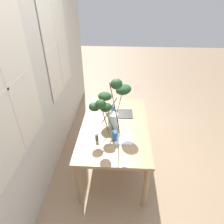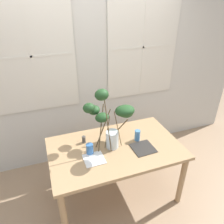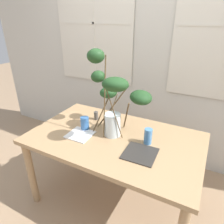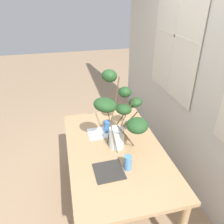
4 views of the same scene
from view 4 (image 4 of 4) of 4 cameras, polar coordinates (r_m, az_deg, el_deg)
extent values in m
plane|color=#9E7F60|center=(2.72, 0.72, -21.79)|extent=(14.00, 14.00, 0.00)
cube|color=beige|center=(2.26, 25.97, 9.98)|extent=(4.98, 0.12, 2.96)
cube|color=silver|center=(2.79, 16.10, 18.49)|extent=(0.99, 0.01, 1.36)
cube|color=silver|center=(2.78, 16.02, 18.49)|extent=(1.06, 0.01, 1.43)
cube|color=silver|center=(2.78, 15.94, 18.50)|extent=(0.02, 0.01, 1.36)
cube|color=silver|center=(2.78, 15.94, 18.50)|extent=(0.99, 0.01, 0.02)
cube|color=tan|center=(2.21, 0.83, -9.82)|extent=(1.51, 0.92, 0.04)
cylinder|color=tan|center=(2.94, -10.26, -8.11)|extent=(0.07, 0.07, 0.71)
cylinder|color=tan|center=(3.06, 4.90, -6.10)|extent=(0.07, 0.07, 0.71)
cylinder|color=silver|center=(2.16, 1.19, -6.67)|extent=(0.15, 0.15, 0.21)
cylinder|color=silver|center=(2.20, 1.17, -8.08)|extent=(0.13, 0.13, 0.07)
cylinder|color=brown|center=(2.16, 2.09, -4.08)|extent=(0.10, 0.10, 0.35)
ellipsoid|color=#1E421E|center=(2.11, 3.04, 0.69)|extent=(0.23, 0.23, 0.12)
cylinder|color=brown|center=(2.18, 2.25, -1.78)|extent=(0.15, 0.23, 0.48)
ellipsoid|color=#1E421E|center=(2.19, 3.34, 5.17)|extent=(0.20, 0.18, 0.14)
cylinder|color=brown|center=(2.19, 3.63, -3.12)|extent=(0.24, 0.16, 0.39)
ellipsoid|color=#1E421E|center=(2.18, 6.12, 2.49)|extent=(0.20, 0.20, 0.13)
cylinder|color=brown|center=(2.07, 0.29, -0.16)|extent=(0.05, 0.14, 0.69)
ellipsoid|color=#1E421E|center=(1.98, -0.68, 9.35)|extent=(0.19, 0.19, 0.15)
cylinder|color=brown|center=(2.02, -0.17, -3.88)|extent=(0.14, 0.10, 0.52)
ellipsoid|color=#1E421E|center=(1.84, -1.75, 1.85)|extent=(0.28, 0.29, 0.16)
cylinder|color=brown|center=(2.05, 3.66, -6.26)|extent=(0.14, 0.22, 0.35)
ellipsoid|color=#1E421E|center=(1.89, 6.55, -3.45)|extent=(0.27, 0.26, 0.14)
cylinder|color=#386BAD|center=(2.40, -1.24, -3.81)|extent=(0.08, 0.08, 0.13)
cylinder|color=#4C84BC|center=(1.94, 4.12, -12.94)|extent=(0.07, 0.07, 0.14)
cube|color=white|center=(2.40, -3.61, -5.50)|extent=(0.22, 0.22, 0.01)
cube|color=#2D2B28|center=(1.96, -0.83, -15.05)|extent=(0.26, 0.26, 0.01)
cylinder|color=#514C47|center=(2.47, 3.79, -3.35)|extent=(0.04, 0.04, 0.09)
cylinder|color=black|center=(2.44, 3.83, -2.38)|extent=(0.00, 0.00, 0.01)
camera|label=1|loc=(3.92, -10.00, 33.11)|focal=32.07mm
camera|label=2|loc=(2.74, -49.35, 24.05)|focal=34.02mm
camera|label=3|loc=(1.41, -53.58, 0.29)|focal=32.11mm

